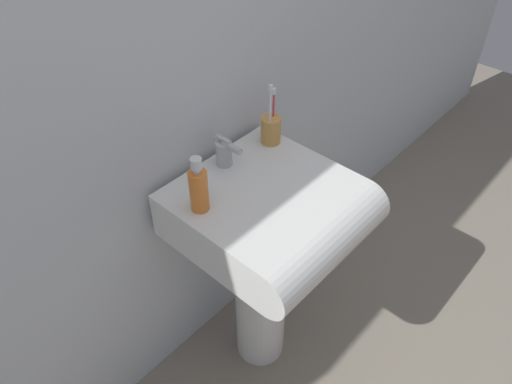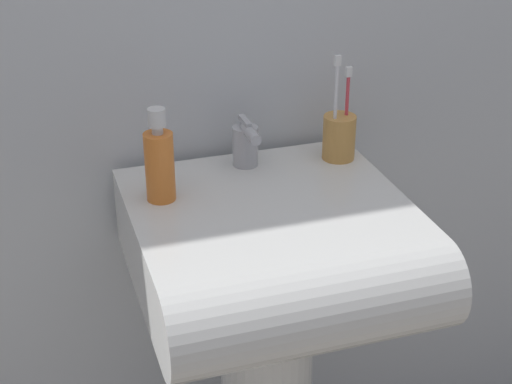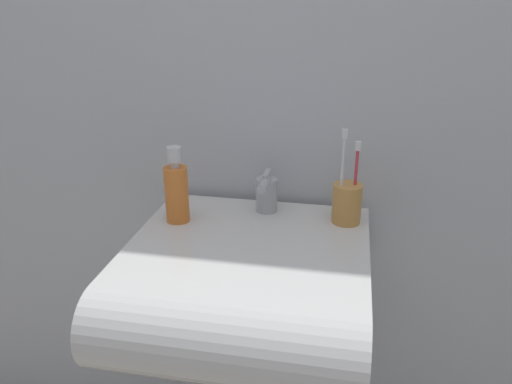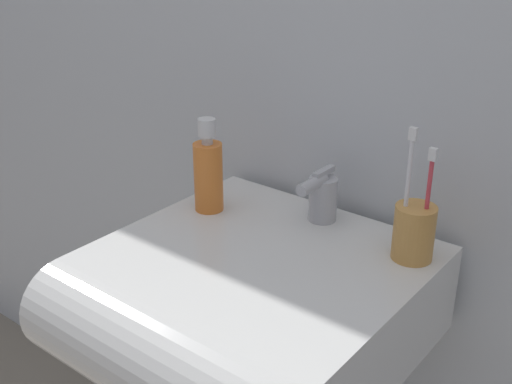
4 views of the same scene
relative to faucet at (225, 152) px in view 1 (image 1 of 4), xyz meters
name	(u,v)px [view 1 (image 1 of 4)]	position (x,y,z in m)	size (l,w,h in m)	color
ground_plane	(260,345)	(-0.01, -0.16, -0.90)	(6.00, 6.00, 0.00)	gray
wall_back	(191,52)	(-0.01, 0.11, 0.30)	(5.00, 0.05, 2.40)	silver
sink_pedestal	(261,293)	(-0.01, -0.16, -0.55)	(0.19, 0.19, 0.69)	white
sink_basin	(276,216)	(-0.01, -0.22, -0.13)	(0.50, 0.52, 0.16)	white
faucet	(225,152)	(0.00, 0.00, 0.00)	(0.05, 0.10, 0.10)	#B7B7BC
toothbrush_cup	(271,129)	(0.19, -0.02, 0.00)	(0.07, 0.07, 0.22)	#D19347
soap_bottle	(199,189)	(-0.19, -0.09, 0.03)	(0.05, 0.05, 0.18)	orange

